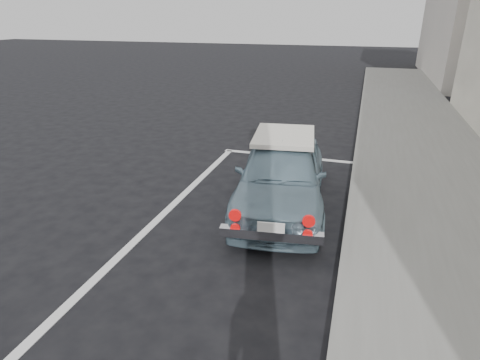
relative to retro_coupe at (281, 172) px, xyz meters
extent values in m
cube|color=silver|center=(-0.26, 2.40, -0.57)|extent=(3.00, 0.12, 0.01)
cube|color=silver|center=(-1.66, -1.10, -0.57)|extent=(0.12, 7.00, 0.01)
imported|color=gray|center=(0.00, 0.00, -0.01)|extent=(1.74, 3.44, 1.13)
cube|color=silver|center=(-0.04, 0.33, 0.49)|extent=(1.08, 1.36, 0.07)
cube|color=silver|center=(0.20, -1.59, -0.19)|extent=(1.27, 0.28, 0.12)
cube|color=white|center=(0.21, -1.63, -0.09)|extent=(0.33, 0.06, 0.17)
cylinder|color=red|center=(-0.23, -1.67, 0.05)|extent=(0.15, 0.06, 0.15)
cylinder|color=red|center=(0.64, -1.56, 0.05)|extent=(0.15, 0.06, 0.15)
cylinder|color=red|center=(-0.23, -1.67, -0.13)|extent=(0.12, 0.06, 0.12)
cylinder|color=red|center=(0.64, -1.56, -0.13)|extent=(0.12, 0.06, 0.12)
ellipsoid|color=#6F5F54|center=(0.20, -1.31, -0.47)|extent=(0.26, 0.35, 0.19)
sphere|color=#6F5F54|center=(0.23, -1.44, -0.40)|extent=(0.12, 0.12, 0.12)
cone|color=#6F5F54|center=(0.20, -1.45, -0.34)|extent=(0.04, 0.04, 0.05)
cone|color=#6F5F54|center=(0.27, -1.44, -0.34)|extent=(0.04, 0.04, 0.05)
cylinder|color=#6F5F54|center=(0.22, -1.14, -0.53)|extent=(0.14, 0.18, 0.03)
camera|label=1|loc=(1.09, -5.75, 2.29)|focal=30.00mm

